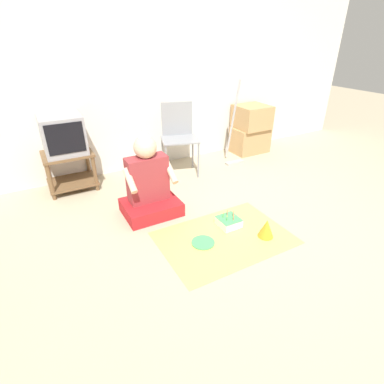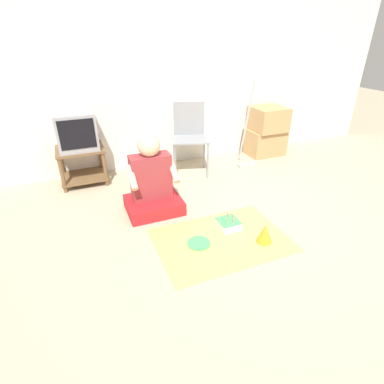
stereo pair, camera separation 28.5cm
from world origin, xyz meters
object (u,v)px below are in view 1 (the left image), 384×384
tv (63,135)px  dust_mop (233,140)px  person_seated (149,186)px  paper_plate (203,242)px  folding_chair (179,133)px  cardboard_box_stack (251,129)px  birthday_cake (229,222)px  party_hat_blue (266,228)px

tv → dust_mop: size_ratio=0.38×
tv → person_seated: bearing=-57.7°
dust_mop → paper_plate: dust_mop is taller
folding_chair → cardboard_box_stack: (1.32, 0.15, -0.18)m
tv → folding_chair: bearing=-7.6°
folding_chair → cardboard_box_stack: size_ratio=1.26×
tv → cardboard_box_stack: 2.71m
dust_mop → birthday_cake: size_ratio=5.77×
folding_chair → cardboard_box_stack: 1.34m
folding_chair → person_seated: folding_chair is taller
dust_mop → person_seated: dust_mop is taller
dust_mop → person_seated: size_ratio=1.29×
cardboard_box_stack → birthday_cake: bearing=-133.6°
cardboard_box_stack → birthday_cake: 2.19m
person_seated → folding_chair: bearing=47.0°
paper_plate → party_hat_blue: bearing=-18.8°
party_hat_blue → paper_plate: party_hat_blue is taller
cardboard_box_stack → paper_plate: bearing=-137.7°
tv → person_seated: size_ratio=0.49×
folding_chair → birthday_cake: bearing=-96.8°
tv → person_seated: (0.62, -0.98, -0.37)m
cardboard_box_stack → paper_plate: cardboard_box_stack is taller
person_seated → party_hat_blue: bearing=-50.1°
person_seated → party_hat_blue: (0.78, -0.93, -0.21)m
party_hat_blue → cardboard_box_stack: bearing=55.5°
dust_mop → person_seated: bearing=-155.6°
dust_mop → paper_plate: size_ratio=5.50×
dust_mop → tv: bearing=173.1°
dust_mop → paper_plate: (-1.36, -1.45, -0.32)m
tv → paper_plate: bearing=-64.1°
party_hat_blue → paper_plate: 0.60m
tv → party_hat_blue: (1.40, -1.91, -0.58)m
dust_mop → birthday_cake: dust_mop is taller
dust_mop → birthday_cake: (-1.00, -1.33, -0.28)m
folding_chair → party_hat_blue: folding_chair is taller
person_seated → cardboard_box_stack: bearing=24.6°
person_seated → birthday_cake: 0.88m
folding_chair → birthday_cake: (-0.17, -1.42, -0.49)m
cardboard_box_stack → birthday_cake: (-1.49, -1.57, -0.32)m
dust_mop → party_hat_blue: dust_mop is taller
tv → paper_plate: (0.83, -1.72, -0.66)m
birthday_cake → dust_mop: bearing=53.2°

